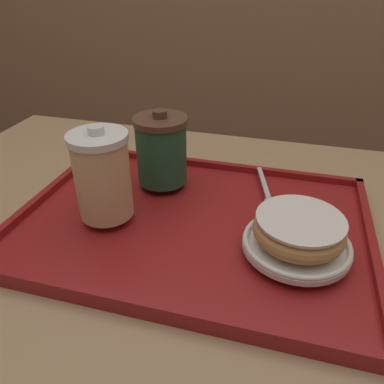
# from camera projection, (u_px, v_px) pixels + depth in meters

# --- Properties ---
(cafe_table) EXTENTS (1.10, 0.70, 0.71)m
(cafe_table) POSITION_uv_depth(u_px,v_px,m) (193.00, 280.00, 0.69)
(cafe_table) COLOR tan
(cafe_table) RESTS_ON ground_plane
(serving_tray) EXTENTS (0.53, 0.38, 0.02)m
(serving_tray) POSITION_uv_depth(u_px,v_px,m) (192.00, 223.00, 0.58)
(serving_tray) COLOR maroon
(serving_tray) RESTS_ON cafe_table
(coffee_cup_front) EXTENTS (0.09, 0.09, 0.14)m
(coffee_cup_front) POSITION_uv_depth(u_px,v_px,m) (102.00, 175.00, 0.54)
(coffee_cup_front) COLOR #E0B784
(coffee_cup_front) RESTS_ON serving_tray
(coffee_cup_rear) EXTENTS (0.09, 0.09, 0.13)m
(coffee_cup_rear) POSITION_uv_depth(u_px,v_px,m) (161.00, 149.00, 0.64)
(coffee_cup_rear) COLOR #235638
(coffee_cup_rear) RESTS_ON serving_tray
(plate_with_chocolate_donut) EXTENTS (0.15, 0.15, 0.01)m
(plate_with_chocolate_donut) POSITION_uv_depth(u_px,v_px,m) (296.00, 244.00, 0.50)
(plate_with_chocolate_donut) COLOR white
(plate_with_chocolate_donut) RESTS_ON serving_tray
(donut_chocolate_glazed) EXTENTS (0.12, 0.12, 0.04)m
(donut_chocolate_glazed) POSITION_uv_depth(u_px,v_px,m) (299.00, 229.00, 0.49)
(donut_chocolate_glazed) COLOR tan
(donut_chocolate_glazed) RESTS_ON plate_with_chocolate_donut
(spoon) EXTENTS (0.05, 0.14, 0.01)m
(spoon) POSITION_uv_depth(u_px,v_px,m) (269.00, 197.00, 0.61)
(spoon) COLOR silver
(spoon) RESTS_ON serving_tray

